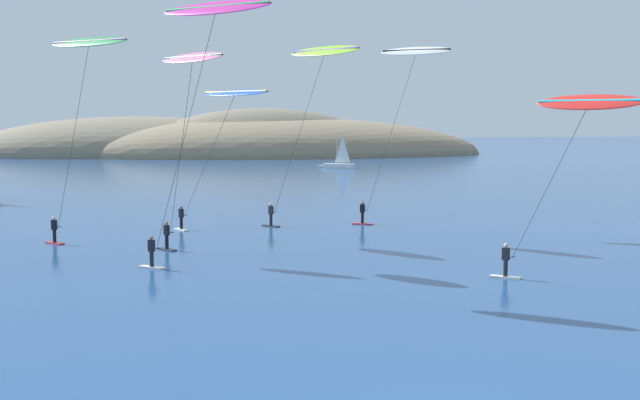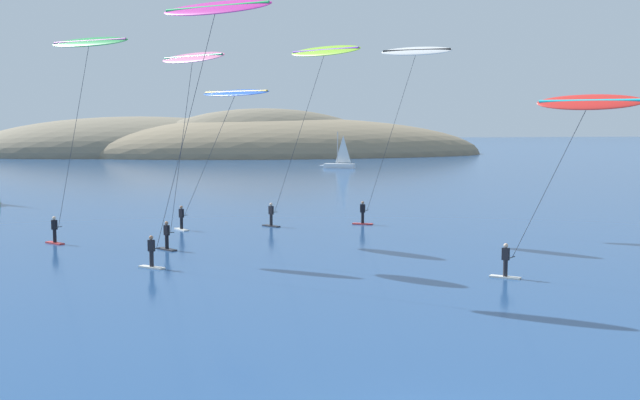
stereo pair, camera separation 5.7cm
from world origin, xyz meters
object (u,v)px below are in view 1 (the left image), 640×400
kitesurfer_lime (320,65)px  kitesurfer_white (411,67)px  kitesurfer_red (580,120)px  kitesurfer_green (86,60)px  kitesurfer_magenta (211,27)px  kitesurfer_blue (231,103)px  sailboat_far (337,164)px  kitesurfer_pink (190,74)px

kitesurfer_lime → kitesurfer_white: kitesurfer_white is taller
kitesurfer_red → kitesurfer_green: size_ratio=0.71×
kitesurfer_magenta → kitesurfer_lime: bearing=59.6°
kitesurfer_blue → kitesurfer_magenta: kitesurfer_magenta is taller
kitesurfer_white → kitesurfer_green: (-21.64, -5.08, -0.18)m
sailboat_far → kitesurfer_white: kitesurfer_white is taller
kitesurfer_white → kitesurfer_magenta: kitesurfer_magenta is taller
kitesurfer_blue → kitesurfer_white: 13.47m
kitesurfer_lime → kitesurfer_pink: 11.49m
sailboat_far → kitesurfer_pink: kitesurfer_pink is taller
kitesurfer_blue → kitesurfer_lime: bearing=10.2°
kitesurfer_green → kitesurfer_pink: bearing=-32.2°
kitesurfer_lime → kitesurfer_pink: bearing=-140.7°
kitesurfer_blue → kitesurfer_pink: size_ratio=0.84×
kitesurfer_white → kitesurfer_magenta: size_ratio=0.96×
kitesurfer_white → kitesurfer_magenta: bearing=-134.2°
kitesurfer_magenta → kitesurfer_pink: kitesurfer_magenta is taller
kitesurfer_lime → kitesurfer_blue: bearing=-169.8°
kitesurfer_lime → kitesurfer_magenta: kitesurfer_magenta is taller
kitesurfer_white → kitesurfer_pink: size_ratio=1.12×
kitesurfer_magenta → kitesurfer_green: (-6.70, 10.27, -0.90)m
sailboat_far → kitesurfer_white: 69.92m
kitesurfer_red → kitesurfer_green: (-22.84, 16.17, 3.54)m
kitesurfer_blue → kitesurfer_red: bearing=-52.7°
sailboat_far → kitesurfer_magenta: bearing=-106.5°
kitesurfer_white → kitesurfer_pink: (-15.70, -8.83, -1.13)m
sailboat_far → kitesurfer_white: bearing=-98.2°
kitesurfer_lime → kitesurfer_pink: kitesurfer_lime is taller
kitesurfer_red → kitesurfer_blue: kitesurfer_blue is taller
sailboat_far → kitesurfer_green: kitesurfer_green is taller
kitesurfer_lime → kitesurfer_green: bearing=-166.7°
kitesurfer_magenta → kitesurfer_green: 12.30m
sailboat_far → kitesurfer_blue: size_ratio=0.59×
kitesurfer_red → kitesurfer_lime: bearing=112.3°
sailboat_far → kitesurfer_blue: (-22.76, -71.07, 8.06)m
kitesurfer_lime → kitesurfer_pink: (-8.86, -7.25, -1.05)m
kitesurfer_blue → kitesurfer_magenta: size_ratio=0.72×
kitesurfer_white → kitesurfer_lime: bearing=-167.0°
kitesurfer_white → kitesurfer_pink: 18.05m
kitesurfer_pink → kitesurfer_green: kitesurfer_green is taller
kitesurfer_red → kitesurfer_white: bearing=93.2°
kitesurfer_red → kitesurfer_blue: size_ratio=0.92×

